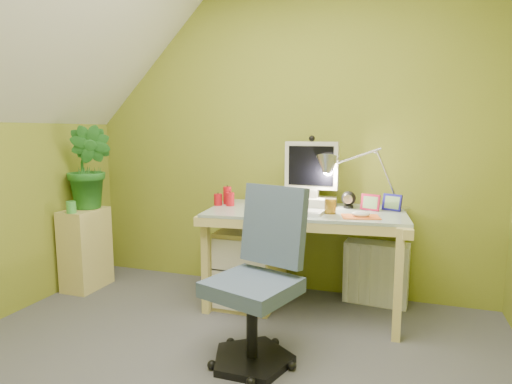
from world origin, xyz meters
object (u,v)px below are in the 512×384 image
(side_ledge, at_px, (86,249))
(potted_plant, at_px, (90,167))
(radiator, at_px, (376,273))
(monitor, at_px, (311,172))
(desk, at_px, (305,260))
(desk_lamp, at_px, (377,165))
(task_chair, at_px, (252,286))

(side_ledge, height_order, potted_plant, potted_plant)
(potted_plant, relative_size, radiator, 1.46)
(monitor, height_order, potted_plant, potted_plant)
(desk, relative_size, potted_plant, 2.03)
(desk_lamp, relative_size, side_ledge, 0.96)
(radiator, bearing_deg, task_chair, -114.00)
(monitor, distance_m, desk_lamp, 0.45)
(monitor, xyz_separation_m, desk_lamp, (0.45, 0.00, 0.06))
(task_chair, bearing_deg, desk, 100.10)
(desk_lamp, distance_m, potted_plant, 2.16)
(desk_lamp, bearing_deg, side_ledge, -174.15)
(radiator, bearing_deg, monitor, -164.58)
(task_chair, bearing_deg, monitor, 101.56)
(desk, height_order, desk_lamp, desk_lamp)
(desk_lamp, relative_size, potted_plant, 0.93)
(side_ledge, xyz_separation_m, radiator, (2.20, 0.43, -0.09))
(potted_plant, bearing_deg, desk, 3.59)
(monitor, height_order, radiator, monitor)
(monitor, relative_size, potted_plant, 0.75)
(monitor, distance_m, task_chair, 1.12)
(monitor, relative_size, radiator, 1.10)
(side_ledge, bearing_deg, task_chair, -21.69)
(desk, bearing_deg, task_chair, -103.48)
(desk, height_order, potted_plant, potted_plant)
(desk_lamp, distance_m, side_ledge, 2.31)
(desk_lamp, bearing_deg, potted_plant, -175.30)
(potted_plant, bearing_deg, radiator, 9.87)
(desk, height_order, monitor, monitor)
(desk, relative_size, task_chair, 1.53)
(side_ledge, distance_m, radiator, 2.25)
(side_ledge, bearing_deg, desk, 5.15)
(desk_lamp, xyz_separation_m, side_ledge, (-2.18, -0.34, -0.69))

